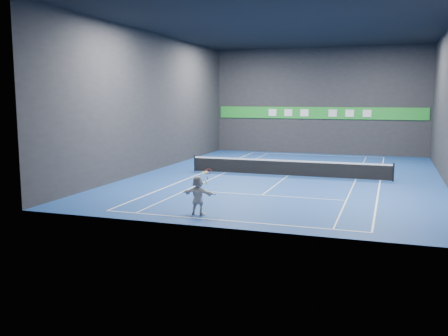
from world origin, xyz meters
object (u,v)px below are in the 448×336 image
(tennis_ball, at_px, (196,148))
(tennis_racket, at_px, (207,173))
(player, at_px, (198,195))
(tennis_net, at_px, (288,167))

(tennis_ball, bearing_deg, tennis_racket, 1.38)
(tennis_ball, relative_size, tennis_racket, 0.09)
(player, distance_m, tennis_racket, 1.03)
(tennis_ball, distance_m, tennis_net, 11.55)
(player, height_order, tennis_ball, tennis_ball)
(player, xyz_separation_m, tennis_racket, (0.40, 0.05, 0.94))
(player, distance_m, tennis_net, 11.36)
(player, distance_m, tennis_ball, 1.98)
(tennis_ball, bearing_deg, player, -23.67)
(tennis_net, bearing_deg, tennis_racket, -95.64)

